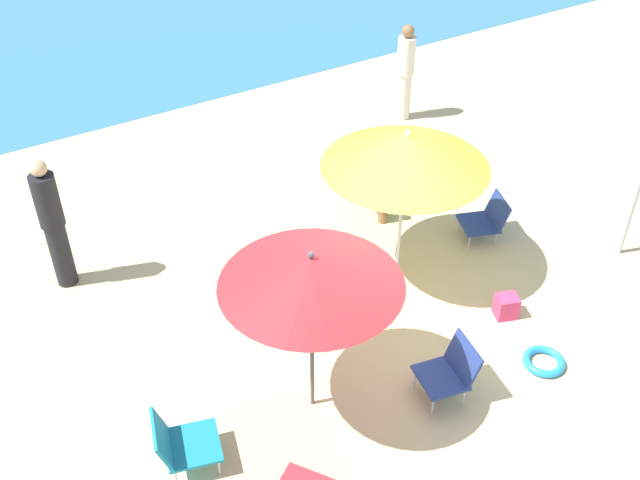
{
  "coord_description": "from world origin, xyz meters",
  "views": [
    {
      "loc": [
        -3.89,
        -4.63,
        5.73
      ],
      "look_at": [
        -0.44,
        1.02,
        0.7
      ],
      "focal_mm": 41.7,
      "sensor_mm": 36.0,
      "label": 1
    }
  ],
  "objects_px": {
    "swim_ring": "(544,361)",
    "umbrella_red": "(311,271)",
    "person_a": "(53,224)",
    "umbrella_yellow": "(406,151)",
    "beach_chair_a": "(487,218)",
    "person_b": "(381,179)",
    "beach_bag": "(506,306)",
    "beach_chair_c": "(180,443)",
    "beach_chair_d": "(451,369)",
    "person_c": "(405,72)",
    "beach_chair_b": "(292,278)"
  },
  "relations": [
    {
      "from": "swim_ring",
      "to": "umbrella_red",
      "type": "bearing_deg",
      "value": 160.75
    },
    {
      "from": "person_a",
      "to": "swim_ring",
      "type": "height_order",
      "value": "person_a"
    },
    {
      "from": "umbrella_yellow",
      "to": "beach_chair_a",
      "type": "relative_size",
      "value": 2.9
    },
    {
      "from": "person_b",
      "to": "beach_bag",
      "type": "distance_m",
      "value": 2.48
    },
    {
      "from": "beach_chair_c",
      "to": "swim_ring",
      "type": "xyz_separation_m",
      "value": [
        3.69,
        -0.82,
        -0.26
      ]
    },
    {
      "from": "umbrella_red",
      "to": "beach_chair_d",
      "type": "relative_size",
      "value": 3.07
    },
    {
      "from": "person_a",
      "to": "person_b",
      "type": "xyz_separation_m",
      "value": [
        4.02,
        -0.69,
        -0.37
      ]
    },
    {
      "from": "person_b",
      "to": "person_c",
      "type": "relative_size",
      "value": 0.61
    },
    {
      "from": "umbrella_yellow",
      "to": "swim_ring",
      "type": "relative_size",
      "value": 4.31
    },
    {
      "from": "beach_chair_d",
      "to": "person_c",
      "type": "height_order",
      "value": "person_c"
    },
    {
      "from": "person_a",
      "to": "swim_ring",
      "type": "distance_m",
      "value": 5.55
    },
    {
      "from": "beach_chair_a",
      "to": "swim_ring",
      "type": "bearing_deg",
      "value": 85.04
    },
    {
      "from": "beach_chair_a",
      "to": "person_c",
      "type": "height_order",
      "value": "person_c"
    },
    {
      "from": "beach_chair_b",
      "to": "beach_chair_c",
      "type": "bearing_deg",
      "value": -118.67
    },
    {
      "from": "person_c",
      "to": "swim_ring",
      "type": "relative_size",
      "value": 3.52
    },
    {
      "from": "beach_chair_c",
      "to": "beach_bag",
      "type": "bearing_deg",
      "value": 14.95
    },
    {
      "from": "beach_chair_b",
      "to": "beach_chair_d",
      "type": "distance_m",
      "value": 2.17
    },
    {
      "from": "umbrella_red",
      "to": "person_b",
      "type": "bearing_deg",
      "value": 43.99
    },
    {
      "from": "beach_chair_a",
      "to": "beach_chair_c",
      "type": "xyz_separation_m",
      "value": [
        -4.65,
        -1.2,
        0.0
      ]
    },
    {
      "from": "beach_chair_d",
      "to": "person_c",
      "type": "relative_size",
      "value": 0.4
    },
    {
      "from": "person_a",
      "to": "person_c",
      "type": "height_order",
      "value": "person_a"
    },
    {
      "from": "beach_chair_d",
      "to": "person_b",
      "type": "relative_size",
      "value": 0.65
    },
    {
      "from": "beach_chair_b",
      "to": "person_c",
      "type": "bearing_deg",
      "value": 62.31
    },
    {
      "from": "swim_ring",
      "to": "beach_bag",
      "type": "bearing_deg",
      "value": 77.59
    },
    {
      "from": "beach_chair_a",
      "to": "swim_ring",
      "type": "distance_m",
      "value": 2.24
    },
    {
      "from": "person_a",
      "to": "beach_chair_a",
      "type": "bearing_deg",
      "value": -13.37
    },
    {
      "from": "umbrella_red",
      "to": "swim_ring",
      "type": "height_order",
      "value": "umbrella_red"
    },
    {
      "from": "person_a",
      "to": "person_c",
      "type": "bearing_deg",
      "value": 20.48
    },
    {
      "from": "beach_chair_b",
      "to": "person_a",
      "type": "height_order",
      "value": "person_a"
    },
    {
      "from": "beach_chair_c",
      "to": "umbrella_red",
      "type": "bearing_deg",
      "value": 15.47
    },
    {
      "from": "person_b",
      "to": "beach_chair_c",
      "type": "bearing_deg",
      "value": -30.97
    },
    {
      "from": "umbrella_yellow",
      "to": "person_a",
      "type": "height_order",
      "value": "umbrella_yellow"
    },
    {
      "from": "person_b",
      "to": "person_c",
      "type": "bearing_deg",
      "value": 164.15
    },
    {
      "from": "person_b",
      "to": "person_c",
      "type": "height_order",
      "value": "person_c"
    },
    {
      "from": "beach_chair_b",
      "to": "person_b",
      "type": "relative_size",
      "value": 0.73
    },
    {
      "from": "beach_chair_a",
      "to": "beach_chair_d",
      "type": "distance_m",
      "value": 2.73
    },
    {
      "from": "beach_chair_a",
      "to": "swim_ring",
      "type": "height_order",
      "value": "beach_chair_a"
    },
    {
      "from": "beach_chair_d",
      "to": "person_a",
      "type": "bearing_deg",
      "value": -42.38
    },
    {
      "from": "beach_chair_b",
      "to": "person_c",
      "type": "height_order",
      "value": "person_c"
    },
    {
      "from": "umbrella_red",
      "to": "beach_chair_b",
      "type": "xyz_separation_m",
      "value": [
        0.62,
        1.5,
        -1.42
      ]
    },
    {
      "from": "umbrella_red",
      "to": "beach_chair_a",
      "type": "xyz_separation_m",
      "value": [
        3.28,
        1.2,
        -1.4
      ]
    },
    {
      "from": "umbrella_red",
      "to": "beach_chair_b",
      "type": "distance_m",
      "value": 2.15
    },
    {
      "from": "umbrella_yellow",
      "to": "swim_ring",
      "type": "distance_m",
      "value": 2.65
    },
    {
      "from": "beach_chair_b",
      "to": "beach_chair_a",
      "type": "bearing_deg",
      "value": 18.12
    },
    {
      "from": "umbrella_red",
      "to": "person_c",
      "type": "distance_m",
      "value": 6.21
    },
    {
      "from": "beach_chair_d",
      "to": "person_a",
      "type": "distance_m",
      "value": 4.63
    },
    {
      "from": "beach_chair_a",
      "to": "beach_chair_c",
      "type": "bearing_deg",
      "value": 34.85
    },
    {
      "from": "person_c",
      "to": "swim_ring",
      "type": "height_order",
      "value": "person_c"
    },
    {
      "from": "umbrella_yellow",
      "to": "beach_chair_d",
      "type": "distance_m",
      "value": 2.38
    },
    {
      "from": "person_a",
      "to": "beach_bag",
      "type": "distance_m",
      "value": 5.15
    }
  ]
}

